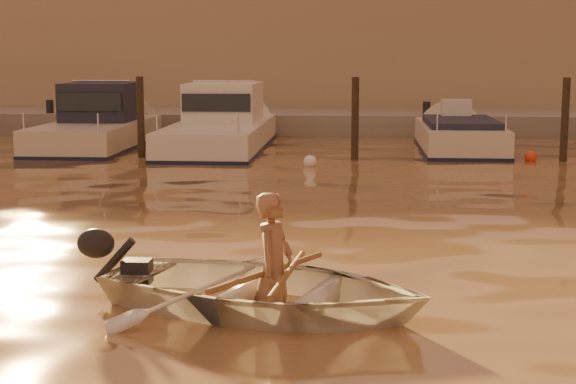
# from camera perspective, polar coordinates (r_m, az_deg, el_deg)

# --- Properties ---
(ground_plane) EXTENTS (160.00, 160.00, 0.00)m
(ground_plane) POSITION_cam_1_polar(r_m,az_deg,el_deg) (8.12, 5.42, -9.69)
(ground_plane) COLOR brown
(ground_plane) RESTS_ON ground
(dinghy) EXTENTS (3.94, 3.28, 0.70)m
(dinghy) POSITION_cam_1_polar(r_m,az_deg,el_deg) (8.96, -1.50, -6.30)
(dinghy) COLOR silver
(dinghy) RESTS_ON ground_plane
(person) EXTENTS (0.51, 0.64, 1.53)m
(person) POSITION_cam_1_polar(r_m,az_deg,el_deg) (8.86, -0.91, -4.92)
(person) COLOR #8D5E46
(person) RESTS_ON dinghy
(outboard_motor) EXTENTS (0.98, 0.64, 0.70)m
(outboard_motor) POSITION_cam_1_polar(r_m,az_deg,el_deg) (9.60, -9.85, -5.09)
(outboard_motor) COLOR black
(outboard_motor) RESTS_ON dinghy
(oar_port) EXTENTS (0.22, 2.10, 0.13)m
(oar_port) POSITION_cam_1_polar(r_m,az_deg,el_deg) (8.82, 0.00, -5.28)
(oar_port) COLOR brown
(oar_port) RESTS_ON dinghy
(oar_starboard) EXTENTS (0.99, 1.91, 0.13)m
(oar_starboard) POSITION_cam_1_polar(r_m,az_deg,el_deg) (8.89, -1.21, -5.16)
(oar_starboard) COLOR brown
(oar_starboard) RESTS_ON dinghy
(moored_boat_1) EXTENTS (2.30, 6.83, 1.75)m
(moored_boat_1) POSITION_cam_1_polar(r_m,az_deg,el_deg) (24.82, -12.30, 4.28)
(moored_boat_1) COLOR beige
(moored_boat_1) RESTS_ON ground_plane
(moored_boat_2) EXTENTS (2.39, 7.97, 1.75)m
(moored_boat_2) POSITION_cam_1_polar(r_m,az_deg,el_deg) (24.05, -4.40, 4.32)
(moored_boat_2) COLOR silver
(moored_boat_2) RESTS_ON ground_plane
(moored_boat_3) EXTENTS (2.02, 5.85, 0.95)m
(moored_boat_3) POSITION_cam_1_polar(r_m,az_deg,el_deg) (23.96, 11.00, 3.20)
(moored_boat_3) COLOR beige
(moored_boat_3) RESTS_ON ground_plane
(piling_1) EXTENTS (0.18, 0.18, 2.20)m
(piling_1) POSITION_cam_1_polar(r_m,az_deg,el_deg) (22.21, -9.50, 4.54)
(piling_1) COLOR #2D2319
(piling_1) RESTS_ON ground_plane
(piling_2) EXTENTS (0.18, 0.18, 2.20)m
(piling_2) POSITION_cam_1_polar(r_m,az_deg,el_deg) (21.55, 4.35, 4.50)
(piling_2) COLOR #2D2319
(piling_2) RESTS_ON ground_plane
(piling_3) EXTENTS (0.18, 0.18, 2.20)m
(piling_3) POSITION_cam_1_polar(r_m,az_deg,el_deg) (22.12, 17.46, 4.23)
(piling_3) COLOR #2D2319
(piling_3) RESTS_ON ground_plane
(fender_b) EXTENTS (0.30, 0.30, 0.30)m
(fender_b) POSITION_cam_1_polar(r_m,az_deg,el_deg) (23.03, -14.76, 2.52)
(fender_b) COLOR orange
(fender_b) RESTS_ON ground_plane
(fender_c) EXTENTS (0.30, 0.30, 0.30)m
(fender_c) POSITION_cam_1_polar(r_m,az_deg,el_deg) (20.31, 1.44, 1.98)
(fender_c) COLOR white
(fender_c) RESTS_ON ground_plane
(fender_d) EXTENTS (0.30, 0.30, 0.30)m
(fender_d) POSITION_cam_1_polar(r_m,az_deg,el_deg) (22.01, 15.42, 2.20)
(fender_d) COLOR red
(fender_d) RESTS_ON ground_plane
(quay) EXTENTS (52.00, 4.00, 1.00)m
(quay) POSITION_cam_1_polar(r_m,az_deg,el_deg) (29.29, 4.77, 4.22)
(quay) COLOR gray
(quay) RESTS_ON ground_plane
(waterfront_building) EXTENTS (46.00, 7.00, 4.80)m
(waterfront_building) POSITION_cam_1_polar(r_m,az_deg,el_deg) (34.69, 4.78, 8.69)
(waterfront_building) COLOR #9E8466
(waterfront_building) RESTS_ON quay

